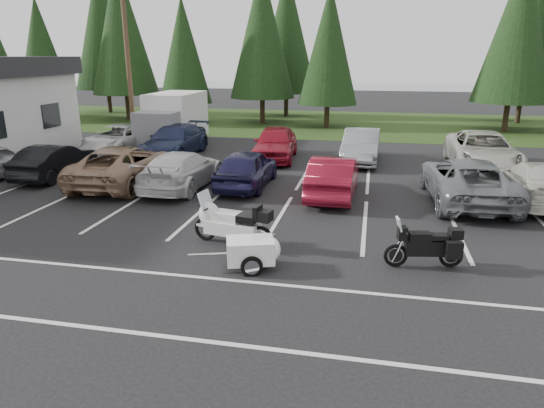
{
  "coord_description": "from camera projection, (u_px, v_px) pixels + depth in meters",
  "views": [
    {
      "loc": [
        3.26,
        -13.28,
        5.01
      ],
      "look_at": [
        0.61,
        -0.5,
        0.97
      ],
      "focal_mm": 32.0,
      "sensor_mm": 36.0,
      "label": 1
    }
  ],
  "objects": [
    {
      "name": "car_near_7",
      "position": [
        538.0,
        183.0,
        16.86
      ],
      "size": [
        2.41,
        5.17,
        1.46
      ],
      "primitive_type": "imported",
      "rotation": [
        0.0,
        0.0,
        3.07
      ],
      "color": "beige",
      "rests_on": "ground"
    },
    {
      "name": "conifer_4",
      "position": [
        262.0,
        32.0,
        35.0
      ],
      "size": [
        4.8,
        4.8,
        11.17
      ],
      "color": "#332316",
      "rests_on": "ground"
    },
    {
      "name": "touring_motorcycle",
      "position": [
        232.0,
        220.0,
        13.1
      ],
      "size": [
        2.74,
        1.31,
        1.46
      ],
      "primitive_type": null,
      "rotation": [
        0.0,
        0.0,
        -0.2
      ],
      "color": "silver",
      "rests_on": "ground"
    },
    {
      "name": "conifer_1",
      "position": [
        41.0,
        49.0,
        37.05
      ],
      "size": [
        3.96,
        3.96,
        9.22
      ],
      "color": "#332316",
      "rests_on": "ground"
    },
    {
      "name": "conifer_2",
      "position": [
        121.0,
        28.0,
        36.92
      ],
      "size": [
        5.1,
        5.1,
        11.89
      ],
      "color": "#332316",
      "rests_on": "ground"
    },
    {
      "name": "car_far_2",
      "position": [
        275.0,
        143.0,
        23.9
      ],
      "size": [
        2.29,
        4.92,
        1.63
      ],
      "primitive_type": "imported",
      "rotation": [
        0.0,
        0.0,
        0.08
      ],
      "color": "maroon",
      "rests_on": "ground"
    },
    {
      "name": "car_far_4",
      "position": [
        482.0,
        151.0,
        21.96
      ],
      "size": [
        2.81,
        5.98,
        1.66
      ],
      "primitive_type": "imported",
      "rotation": [
        0.0,
        0.0,
        -0.01
      ],
      "color": "#B3B0A4",
      "rests_on": "ground"
    },
    {
      "name": "adventure_motorcycle",
      "position": [
        425.0,
        242.0,
        11.74
      ],
      "size": [
        2.24,
        1.13,
        1.3
      ],
      "primitive_type": null,
      "rotation": [
        0.0,
        0.0,
        0.19
      ],
      "color": "black",
      "rests_on": "ground"
    },
    {
      "name": "cargo_trailer",
      "position": [
        250.0,
        253.0,
        11.76
      ],
      "size": [
        1.86,
        1.4,
        0.76
      ],
      "primitive_type": null,
      "rotation": [
        0.0,
        0.0,
        0.32
      ],
      "color": "white",
      "rests_on": "ground"
    },
    {
      "name": "car_near_2",
      "position": [
        123.0,
        165.0,
        19.3
      ],
      "size": [
        2.91,
        5.78,
        1.57
      ],
      "primitive_type": "imported",
      "rotation": [
        0.0,
        0.0,
        3.2
      ],
      "color": "#8F6D53",
      "rests_on": "ground"
    },
    {
      "name": "car_near_6",
      "position": [
        467.0,
        180.0,
        16.97
      ],
      "size": [
        2.93,
        5.79,
        1.57
      ],
      "primitive_type": "imported",
      "rotation": [
        0.0,
        0.0,
        3.2
      ],
      "color": "slate",
      "rests_on": "ground"
    },
    {
      "name": "lake_water",
      "position": [
        380.0,
        93.0,
        65.2
      ],
      "size": [
        70.0,
        50.0,
        0.02
      ],
      "primitive_type": "cube",
      "color": "slate",
      "rests_on": "ground"
    },
    {
      "name": "conifer_5",
      "position": [
        329.0,
        45.0,
        33.07
      ],
      "size": [
        4.14,
        4.14,
        9.63
      ],
      "color": "#332316",
      "rests_on": "ground"
    },
    {
      "name": "ground",
      "position": [
        256.0,
        229.0,
        14.53
      ],
      "size": [
        120.0,
        120.0,
        0.0
      ],
      "primitive_type": "plane",
      "color": "black",
      "rests_on": "ground"
    },
    {
      "name": "car_far_1",
      "position": [
        175.0,
        141.0,
        24.81
      ],
      "size": [
        2.29,
        5.38,
        1.55
      ],
      "primitive_type": "imported",
      "rotation": [
        0.0,
        0.0,
        -0.02
      ],
      "color": "#1B2344",
      "rests_on": "ground"
    },
    {
      "name": "car_near_3",
      "position": [
        182.0,
        170.0,
        18.8
      ],
      "size": [
        2.14,
        5.02,
        1.44
      ],
      "primitive_type": "imported",
      "rotation": [
        0.0,
        0.0,
        3.12
      ],
      "color": "beige",
      "rests_on": "ground"
    },
    {
      "name": "conifer_back_b",
      "position": [
        287.0,
        32.0,
        39.03
      ],
      "size": [
        4.97,
        4.97,
        11.58
      ],
      "color": "#332316",
      "rests_on": "ground"
    },
    {
      "name": "conifer_back_c",
      "position": [
        532.0,
        18.0,
        34.66
      ],
      "size": [
        5.5,
        5.5,
        12.81
      ],
      "color": "#332316",
      "rests_on": "ground"
    },
    {
      "name": "conifer_back_a",
      "position": [
        102.0,
        28.0,
        41.55
      ],
      "size": [
        5.28,
        5.28,
        12.3
      ],
      "color": "#332316",
      "rests_on": "ground"
    },
    {
      "name": "car_far_0",
      "position": [
        118.0,
        139.0,
        25.71
      ],
      "size": [
        2.61,
        5.25,
        1.43
      ],
      "primitive_type": "imported",
      "rotation": [
        0.0,
        0.0,
        -0.04
      ],
      "color": "silver",
      "rests_on": "ground"
    },
    {
      "name": "conifer_6",
      "position": [
        519.0,
        26.0,
        30.89
      ],
      "size": [
        4.93,
        4.93,
        11.48
      ],
      "color": "#332316",
      "rests_on": "ground"
    },
    {
      "name": "grass_strip",
      "position": [
        329.0,
        123.0,
        36.98
      ],
      "size": [
        80.0,
        16.0,
        0.01
      ],
      "primitive_type": "cube",
      "color": "#203A12",
      "rests_on": "ground"
    },
    {
      "name": "car_near_1",
      "position": [
        55.0,
        161.0,
        20.41
      ],
      "size": [
        1.53,
        4.3,
        1.41
      ],
      "primitive_type": "imported",
      "rotation": [
        0.0,
        0.0,
        3.15
      ],
      "color": "black",
      "rests_on": "ground"
    },
    {
      "name": "car_near_5",
      "position": [
        334.0,
        176.0,
        17.69
      ],
      "size": [
        1.66,
        4.56,
        1.49
      ],
      "primitive_type": "imported",
      "rotation": [
        0.0,
        0.0,
        3.12
      ],
      "color": "maroon",
      "rests_on": "ground"
    },
    {
      "name": "car_far_3",
      "position": [
        361.0,
        146.0,
        23.32
      ],
      "size": [
        1.79,
        4.79,
        1.56
      ],
      "primitive_type": "imported",
      "rotation": [
        0.0,
        0.0,
        -0.03
      ],
      "color": "slate",
      "rests_on": "ground"
    },
    {
      "name": "box_truck",
      "position": [
        170.0,
        120.0,
        27.35
      ],
      "size": [
        2.4,
        5.6,
        2.9
      ],
      "primitive_type": null,
      "color": "silver",
      "rests_on": "ground"
    },
    {
      "name": "car_near_4",
      "position": [
        247.0,
        168.0,
        18.96
      ],
      "size": [
        1.81,
        4.43,
        1.5
      ],
      "primitive_type": "imported",
      "rotation": [
        0.0,
        0.0,
        3.13
      ],
      "color": "#191639",
      "rests_on": "ground"
    },
    {
      "name": "conifer_3",
      "position": [
        183.0,
        51.0,
        35.03
      ],
      "size": [
        3.87,
        3.87,
        9.02
      ],
      "color": "#332316",
      "rests_on": "ground"
    },
    {
      "name": "stall_markings",
      "position": [
        270.0,
        209.0,
        16.4
      ],
      "size": [
        32.0,
        16.0,
        0.01
      ],
      "primitive_type": "cube",
      "color": "silver",
      "rests_on": "ground"
    },
    {
      "name": "utility_pole",
      "position": [
        128.0,
        60.0,
        26.31
      ],
      "size": [
        1.6,
        0.26,
        9.0
      ],
      "color": "#473321",
      "rests_on": "ground"
    }
  ]
}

